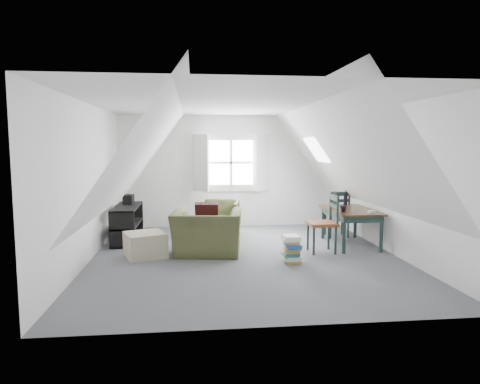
{
  "coord_description": "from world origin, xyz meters",
  "views": [
    {
      "loc": [
        -0.84,
        -6.86,
        1.84
      ],
      "look_at": [
        -0.03,
        0.6,
        1.02
      ],
      "focal_mm": 32.0,
      "sensor_mm": 36.0,
      "label": 1
    }
  ],
  "objects": [
    {
      "name": "ottoman",
      "position": [
        -1.65,
        0.19,
        0.2
      ],
      "size": [
        0.78,
        0.78,
        0.4
      ],
      "primitive_type": "cube",
      "rotation": [
        0.0,
        0.0,
        0.37
      ],
      "color": "tan",
      "rests_on": "floor"
    },
    {
      "name": "floor",
      "position": [
        0.0,
        0.0,
        0.0
      ],
      "size": [
        5.5,
        5.5,
        0.0
      ],
      "primitive_type": "plane",
      "color": "#535358",
      "rests_on": "ground"
    },
    {
      "name": "magazine_stack",
      "position": [
        0.69,
        -0.39,
        0.21
      ],
      "size": [
        0.31,
        0.37,
        0.42
      ],
      "rotation": [
        0.0,
        0.0,
        0.25
      ],
      "color": "#B29933",
      "rests_on": "floor"
    },
    {
      "name": "vase_twigs",
      "position": [
        2.12,
        1.19,
        0.8
      ],
      "size": [
        0.08,
        0.09,
        0.61
      ],
      "rotation": [
        0.0,
        0.0,
        -0.25
      ],
      "color": "black",
      "rests_on": "dining_table"
    },
    {
      "name": "armchair_near",
      "position": [
        -0.62,
        0.27,
        0.0
      ],
      "size": [
        1.27,
        1.15,
        0.74
      ],
      "primitive_type": "imported",
      "rotation": [
        0.0,
        0.0,
        3.0
      ],
      "color": "#434727",
      "rests_on": "floor"
    },
    {
      "name": "wall_back",
      "position": [
        0.0,
        2.75,
        1.25
      ],
      "size": [
        5.0,
        0.0,
        5.0
      ],
      "primitive_type": "plane",
      "rotation": [
        1.57,
        0.0,
        0.0
      ],
      "color": "white",
      "rests_on": "ground"
    },
    {
      "name": "dining_chair_near",
      "position": [
        1.38,
        0.18,
        0.52
      ],
      "size": [
        0.47,
        0.47,
        0.99
      ],
      "rotation": [
        0.0,
        0.0,
        -1.5
      ],
      "color": "brown",
      "rests_on": "floor"
    },
    {
      "name": "media_shelf",
      "position": [
        -2.12,
        1.4,
        0.31
      ],
      "size": [
        0.44,
        1.33,
        0.68
      ],
      "rotation": [
        0.0,
        0.0,
        0.06
      ],
      "color": "black",
      "rests_on": "floor"
    },
    {
      "name": "dining_chair_far",
      "position": [
        2.02,
        1.34,
        0.49
      ],
      "size": [
        0.44,
        0.44,
        0.94
      ],
      "rotation": [
        0.0,
        0.0,
        2.84
      ],
      "color": "brown",
      "rests_on": "floor"
    },
    {
      "name": "demijohn",
      "position": [
        1.87,
        1.09,
        0.78
      ],
      "size": [
        0.2,
        0.2,
        0.28
      ],
      "rotation": [
        0.0,
        0.0,
        0.38
      ],
      "color": "silver",
      "rests_on": "dining_table"
    },
    {
      "name": "wall_left",
      "position": [
        -2.5,
        0.0,
        1.25
      ],
      "size": [
        0.0,
        5.5,
        5.5
      ],
      "primitive_type": "plane",
      "rotation": [
        1.57,
        0.0,
        1.57
      ],
      "color": "white",
      "rests_on": "ground"
    },
    {
      "name": "cup",
      "position": [
        1.77,
        0.34,
        0.67
      ],
      "size": [
        0.12,
        0.12,
        0.1
      ],
      "primitive_type": "imported",
      "rotation": [
        0.0,
        0.0,
        -0.06
      ],
      "color": "black",
      "rests_on": "dining_table"
    },
    {
      "name": "paper_box",
      "position": [
        2.22,
        0.19,
        0.69
      ],
      "size": [
        0.13,
        0.11,
        0.04
      ],
      "primitive_type": "cube",
      "rotation": [
        0.0,
        0.0,
        0.31
      ],
      "color": "white",
      "rests_on": "dining_table"
    },
    {
      "name": "slope_right",
      "position": [
        1.55,
        0.0,
        1.78
      ],
      "size": [
        3.19,
        5.5,
        4.48
      ],
      "primitive_type": "plane",
      "rotation": [
        0.0,
        -2.19,
        0.0
      ],
      "color": "white",
      "rests_on": "wall_right"
    },
    {
      "name": "armchair_far",
      "position": [
        -0.34,
        1.73,
        0.0
      ],
      "size": [
        0.92,
        0.94,
        0.73
      ],
      "primitive_type": "imported",
      "rotation": [
        0.0,
        0.0,
        -0.19
      ],
      "color": "#434727",
      "rests_on": "floor"
    },
    {
      "name": "slope_left",
      "position": [
        -1.55,
        0.0,
        1.78
      ],
      "size": [
        3.19,
        5.5,
        4.48
      ],
      "primitive_type": "plane",
      "rotation": [
        0.0,
        2.19,
        0.0
      ],
      "color": "white",
      "rests_on": "wall_left"
    },
    {
      "name": "throw_pillow",
      "position": [
        -0.62,
        0.42,
        0.67
      ],
      "size": [
        0.41,
        0.26,
        0.41
      ],
      "primitive_type": "cube",
      "rotation": [
        0.31,
        0.0,
        -0.09
      ],
      "color": "black",
      "rests_on": "armchair_near"
    },
    {
      "name": "dining_table",
      "position": [
        2.02,
        0.64,
        0.58
      ],
      "size": [
        0.8,
        1.34,
        0.67
      ],
      "rotation": [
        0.0,
        0.0,
        -0.04
      ],
      "color": "#331E0F",
      "rests_on": "floor"
    },
    {
      "name": "ceiling",
      "position": [
        0.0,
        0.0,
        2.5
      ],
      "size": [
        5.5,
        5.5,
        0.0
      ],
      "primitive_type": "plane",
      "rotation": [
        3.14,
        0.0,
        0.0
      ],
      "color": "white",
      "rests_on": "wall_back"
    },
    {
      "name": "skylight",
      "position": [
        1.55,
        1.3,
        1.75
      ],
      "size": [
        0.35,
        0.75,
        0.47
      ],
      "primitive_type": "cube",
      "rotation": [
        0.0,
        0.95,
        0.0
      ],
      "color": "white",
      "rests_on": "slope_right"
    },
    {
      "name": "electronics_box",
      "position": [
        -2.12,
        1.7,
        0.77
      ],
      "size": [
        0.2,
        0.26,
        0.2
      ],
      "primitive_type": "cube",
      "rotation": [
        0.0,
        0.0,
        -0.08
      ],
      "color": "black",
      "rests_on": "media_shelf"
    },
    {
      "name": "wall_right",
      "position": [
        2.5,
        0.0,
        1.25
      ],
      "size": [
        0.0,
        5.5,
        5.5
      ],
      "primitive_type": "plane",
      "rotation": [
        1.57,
        0.0,
        -1.57
      ],
      "color": "white",
      "rests_on": "ground"
    },
    {
      "name": "wall_front",
      "position": [
        0.0,
        -2.75,
        1.25
      ],
      "size": [
        5.0,
        0.0,
        5.0
      ],
      "primitive_type": "plane",
      "rotation": [
        -1.57,
        0.0,
        0.0
      ],
      "color": "white",
      "rests_on": "ground"
    },
    {
      "name": "dormer_window",
      "position": [
        0.0,
        2.68,
        1.45
      ],
      "size": [
        1.71,
        0.35,
        1.3
      ],
      "color": "white",
      "rests_on": "wall_back"
    }
  ]
}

